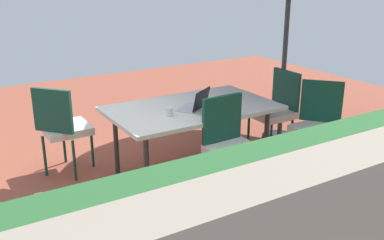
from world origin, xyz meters
TOP-DOWN VIEW (x-y plane):
  - ground_plane at (0.00, 0.00)m, footprint 10.00×10.00m
  - dining_table at (0.00, 0.00)m, footprint 1.73×1.03m
  - chair_northwest at (-1.16, 0.68)m, footprint 0.59×0.59m
  - chair_north at (-0.03, 0.65)m, footprint 0.46×0.47m
  - chair_west at (-1.15, 0.01)m, footprint 0.47×0.46m
  - chair_southeast at (1.17, -0.68)m, footprint 0.59×0.58m
  - laptop at (0.02, 0.10)m, footprint 0.40×0.38m
  - cup at (0.35, 0.15)m, footprint 0.08×0.08m

SIDE VIEW (x-z plane):
  - ground_plane at x=0.00m, z-range -0.02..0.00m
  - chair_northwest at x=-1.16m, z-range 0.06..1.04m
  - chair_north at x=-0.03m, z-range 0.06..1.04m
  - chair_west at x=-1.15m, z-range 0.06..1.04m
  - chair_southeast at x=1.17m, z-range 0.06..1.04m
  - dining_table at x=0.00m, z-range 0.32..1.07m
  - cup at x=0.35m, z-range 0.75..0.83m
  - laptop at x=0.02m, z-range 0.69..0.90m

